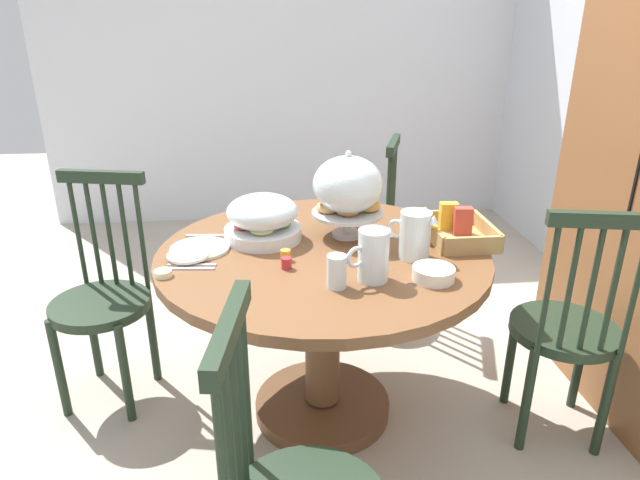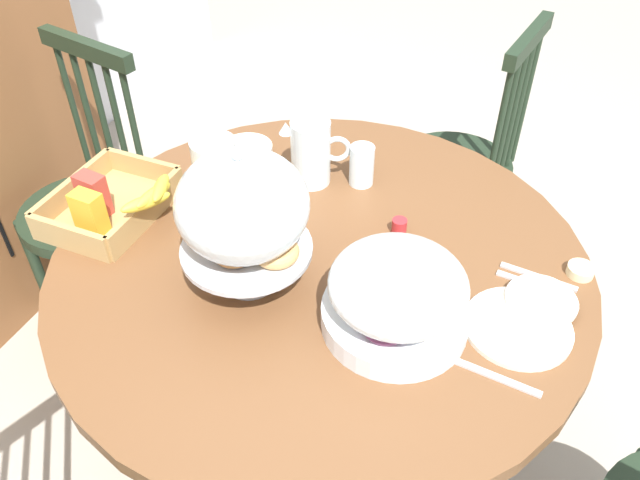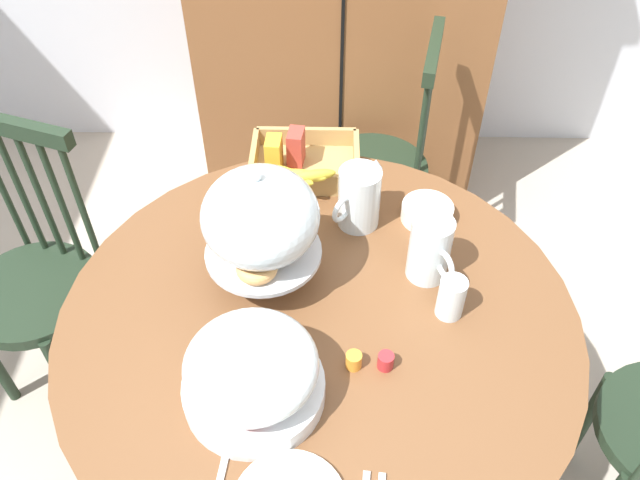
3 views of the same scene
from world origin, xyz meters
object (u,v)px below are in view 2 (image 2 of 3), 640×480
object	(u,v)px
pastry_stand_with_dome	(243,211)
drinking_glass	(362,165)
butter_dish	(581,270)
cereal_basket	(112,203)
orange_juice_pitcher	(216,174)
milk_pitcher	(311,155)
dining_table	(320,317)
windsor_chair_near_window	(89,209)
fruit_platter_covered	(397,295)
china_plate_large	(518,327)
cereal_bowl	(247,153)
china_plate_small	(541,300)
windsor_chair_far_side	(461,168)

from	to	relation	value
pastry_stand_with_dome	drinking_glass	xyz separation A→B (m)	(0.44, -0.10, -0.14)
drinking_glass	butter_dish	bearing A→B (deg)	-103.42
cereal_basket	pastry_stand_with_dome	bearing A→B (deg)	-99.73
orange_juice_pitcher	milk_pitcher	bearing A→B (deg)	-47.48
dining_table	windsor_chair_near_window	size ratio (longest dim) A/B	1.27
butter_dish	pastry_stand_with_dome	bearing A→B (deg)	114.65
windsor_chair_near_window	orange_juice_pitcher	bearing A→B (deg)	-100.41
fruit_platter_covered	butter_dish	distance (m)	0.46
pastry_stand_with_dome	china_plate_large	world-z (taller)	pastry_stand_with_dome
fruit_platter_covered	cereal_bowl	distance (m)	0.70
fruit_platter_covered	china_plate_large	world-z (taller)	fruit_platter_covered
dining_table	china_plate_small	size ratio (longest dim) A/B	8.25
china_plate_small	drinking_glass	bearing A→B (deg)	61.78
cereal_basket	china_plate_small	bearing A→B (deg)	-84.21
orange_juice_pitcher	cereal_bowl	xyz separation A→B (m)	(0.19, 0.02, -0.06)
china_plate_small	butter_dish	size ratio (longest dim) A/B	2.50
orange_juice_pitcher	drinking_glass	size ratio (longest dim) A/B	1.59
cereal_basket	drinking_glass	size ratio (longest dim) A/B	2.87
windsor_chair_near_window	butter_dish	distance (m)	1.48
cereal_basket	cereal_bowl	distance (m)	0.40
cereal_basket	cereal_bowl	bearing A→B (deg)	-27.69
china_plate_large	china_plate_small	bearing A→B (deg)	-21.23
cereal_bowl	butter_dish	size ratio (longest dim) A/B	2.33
china_plate_large	drinking_glass	bearing A→B (deg)	53.04
cereal_bowl	fruit_platter_covered	bearing A→B (deg)	-126.83
orange_juice_pitcher	windsor_chair_near_window	bearing A→B (deg)	79.59
pastry_stand_with_dome	butter_dish	size ratio (longest dim) A/B	5.73
butter_dish	china_plate_large	bearing A→B (deg)	155.36
milk_pitcher	cereal_bowl	xyz separation A→B (m)	(0.02, 0.20, -0.06)
cereal_basket	china_plate_large	size ratio (longest dim) A/B	1.44
cereal_bowl	pastry_stand_with_dome	bearing A→B (deg)	-151.74
windsor_chair_far_side	pastry_stand_with_dome	distance (m)	1.18
butter_dish	cereal_basket	bearing A→B (deg)	102.35
dining_table	china_plate_large	size ratio (longest dim) A/B	5.63
china_plate_large	dining_table	bearing A→B (deg)	84.28
orange_juice_pitcher	butter_dish	bearing A→B (deg)	-85.25
pastry_stand_with_dome	drinking_glass	distance (m)	0.47
milk_pitcher	pastry_stand_with_dome	bearing A→B (deg)	-176.28
fruit_platter_covered	cereal_basket	world-z (taller)	fruit_platter_covered
china_plate_small	cereal_bowl	world-z (taller)	cereal_bowl
windsor_chair_far_side	milk_pitcher	xyz separation A→B (m)	(-0.64, 0.29, 0.37)
pastry_stand_with_dome	dining_table	bearing A→B (deg)	-39.62
orange_juice_pitcher	fruit_platter_covered	bearing A→B (deg)	-113.09
windsor_chair_far_side	china_plate_small	xyz separation A→B (m)	(-0.87, -0.33, 0.30)
drinking_glass	milk_pitcher	bearing A→B (deg)	108.27
pastry_stand_with_dome	cereal_basket	bearing A→B (deg)	80.27
orange_juice_pitcher	cereal_basket	size ratio (longest dim) A/B	0.55
windsor_chair_far_side	pastry_stand_with_dome	size ratio (longest dim) A/B	2.83
china_plate_small	drinking_glass	xyz separation A→B (m)	(0.27, 0.50, 0.04)
dining_table	fruit_platter_covered	bearing A→B (deg)	-120.83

